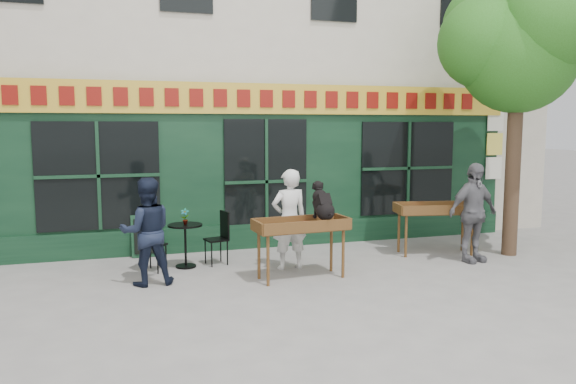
{
  "coord_description": "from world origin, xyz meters",
  "views": [
    {
      "loc": [
        -2.92,
        -8.56,
        2.49
      ],
      "look_at": [
        -0.1,
        0.5,
        1.35
      ],
      "focal_mm": 35.0,
      "sensor_mm": 36.0,
      "label": 1
    }
  ],
  "objects_px": {
    "book_cart_right": "(436,212)",
    "dog": "(323,199)",
    "man_left": "(146,232)",
    "book_cart_center": "(301,229)",
    "bistro_table": "(185,237)",
    "woman": "(289,219)",
    "man_right": "(473,213)"
  },
  "relations": [
    {
      "from": "book_cart_right",
      "to": "dog",
      "type": "bearing_deg",
      "value": -149.65
    },
    {
      "from": "man_left",
      "to": "dog",
      "type": "bearing_deg",
      "value": 168.41
    },
    {
      "from": "book_cart_right",
      "to": "man_left",
      "type": "xyz_separation_m",
      "value": [
        -5.44,
        -0.52,
        0.02
      ]
    },
    {
      "from": "book_cart_center",
      "to": "man_left",
      "type": "relative_size",
      "value": 0.92
    },
    {
      "from": "bistro_table",
      "to": "man_left",
      "type": "distance_m",
      "value": 1.18
    },
    {
      "from": "woman",
      "to": "book_cart_right",
      "type": "relative_size",
      "value": 1.09
    },
    {
      "from": "man_right",
      "to": "woman",
      "type": "bearing_deg",
      "value": 162.32
    },
    {
      "from": "book_cart_right",
      "to": "man_right",
      "type": "bearing_deg",
      "value": -57.21
    },
    {
      "from": "man_right",
      "to": "book_cart_right",
      "type": "bearing_deg",
      "value": 102.79
    },
    {
      "from": "book_cart_center",
      "to": "man_right",
      "type": "bearing_deg",
      "value": -1.91
    },
    {
      "from": "book_cart_center",
      "to": "woman",
      "type": "height_order",
      "value": "woman"
    },
    {
      "from": "dog",
      "to": "man_right",
      "type": "distance_m",
      "value": 3.01
    },
    {
      "from": "man_right",
      "to": "man_left",
      "type": "distance_m",
      "value": 5.75
    },
    {
      "from": "woman",
      "to": "man_left",
      "type": "distance_m",
      "value": 2.42
    },
    {
      "from": "book_cart_center",
      "to": "dog",
      "type": "xyz_separation_m",
      "value": [
        0.35,
        -0.05,
        0.47
      ]
    },
    {
      "from": "dog",
      "to": "book_cart_right",
      "type": "xyz_separation_m",
      "value": [
        2.68,
        0.94,
        -0.47
      ]
    },
    {
      "from": "woman",
      "to": "book_cart_right",
      "type": "bearing_deg",
      "value": -179.79
    },
    {
      "from": "book_cart_right",
      "to": "woman",
      "type": "bearing_deg",
      "value": -164.44
    },
    {
      "from": "book_cart_center",
      "to": "book_cart_right",
      "type": "distance_m",
      "value": 3.16
    },
    {
      "from": "dog",
      "to": "bistro_table",
      "type": "distance_m",
      "value": 2.56
    },
    {
      "from": "bistro_table",
      "to": "man_left",
      "type": "xyz_separation_m",
      "value": [
        -0.7,
        -0.9,
        0.3
      ]
    },
    {
      "from": "dog",
      "to": "bistro_table",
      "type": "bearing_deg",
      "value": 142.93
    },
    {
      "from": "book_cart_right",
      "to": "man_right",
      "type": "relative_size",
      "value": 0.88
    },
    {
      "from": "woman",
      "to": "man_left",
      "type": "xyz_separation_m",
      "value": [
        -2.41,
        -0.28,
        -0.03
      ]
    },
    {
      "from": "book_cart_center",
      "to": "bistro_table",
      "type": "bearing_deg",
      "value": 138.98
    },
    {
      "from": "book_cart_right",
      "to": "bistro_table",
      "type": "distance_m",
      "value": 4.76
    },
    {
      "from": "woman",
      "to": "man_right",
      "type": "relative_size",
      "value": 0.96
    },
    {
      "from": "woman",
      "to": "book_cart_center",
      "type": "bearing_deg",
      "value": 85.64
    },
    {
      "from": "dog",
      "to": "man_right",
      "type": "relative_size",
      "value": 0.33
    },
    {
      "from": "man_right",
      "to": "bistro_table",
      "type": "height_order",
      "value": "man_right"
    },
    {
      "from": "woman",
      "to": "bistro_table",
      "type": "bearing_deg",
      "value": -24.36
    },
    {
      "from": "man_right",
      "to": "bistro_table",
      "type": "bearing_deg",
      "value": 158.35
    }
  ]
}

